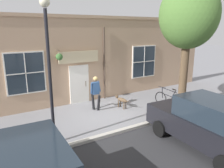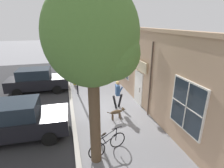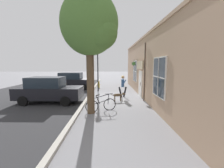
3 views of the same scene
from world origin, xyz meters
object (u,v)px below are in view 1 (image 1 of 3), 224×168
object	(u,v)px
pedestrian_walking	(96,90)
dog_on_leash	(121,100)
leaning_bicycle	(170,99)
parked_car_mid_block	(208,123)
street_tree_by_curb	(187,18)
street_lamp	(48,53)

from	to	relation	value
pedestrian_walking	dog_on_leash	distance (m)	1.47
pedestrian_walking	leaning_bicycle	distance (m)	3.98
parked_car_mid_block	dog_on_leash	bearing A→B (deg)	-175.74
dog_on_leash	street_tree_by_curb	distance (m)	5.10
street_lamp	leaning_bicycle	bearing A→B (deg)	95.82
leaning_bicycle	street_lamp	distance (m)	7.04
dog_on_leash	street_lamp	size ratio (longest dim) A/B	0.22
street_tree_by_curb	street_lamp	world-z (taller)	street_tree_by_curb
pedestrian_walking	street_lamp	bearing A→B (deg)	-52.12
pedestrian_walking	dog_on_leash	xyz separation A→B (m)	(0.41, 1.27, -0.62)
leaning_bicycle	street_lamp	size ratio (longest dim) A/B	0.33
leaning_bicycle	parked_car_mid_block	bearing A→B (deg)	-28.65
leaning_bicycle	street_lamp	world-z (taller)	street_lamp
street_tree_by_curb	parked_car_mid_block	world-z (taller)	street_tree_by_curb
parked_car_mid_block	street_tree_by_curb	bearing A→B (deg)	144.17
leaning_bicycle	parked_car_mid_block	xyz separation A→B (m)	(3.65, -2.00, 0.50)
street_tree_by_curb	leaning_bicycle	distance (m)	4.13
leaning_bicycle	dog_on_leash	bearing A→B (deg)	-115.14
pedestrian_walking	street_tree_by_curb	bearing A→B (deg)	63.73
pedestrian_walking	street_lamp	distance (m)	4.15
pedestrian_walking	street_tree_by_curb	xyz separation A→B (m)	(1.95, 3.95, 3.43)
street_tree_by_curb	leaning_bicycle	size ratio (longest dim) A/B	3.76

